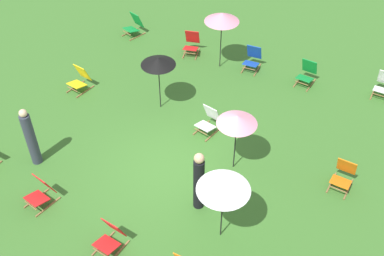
{
  "coord_description": "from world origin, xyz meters",
  "views": [
    {
      "loc": [
        4.4,
        -7.36,
        9.1
      ],
      "look_at": [
        0.0,
        1.2,
        0.5
      ],
      "focal_mm": 44.34,
      "sensor_mm": 36.0,
      "label": 1
    }
  ],
  "objects_px": {
    "person_1": "(199,181)",
    "umbrella_2": "(237,120)",
    "deckchair_2": "(134,25)",
    "deckchair_7": "(80,79)",
    "person_0": "(31,138)",
    "deckchair_4": "(343,175)",
    "umbrella_0": "(222,17)",
    "umbrella_3": "(158,61)",
    "deckchair_6": "(384,85)",
    "deckchair_8": "(192,44)",
    "deckchair_10": "(209,121)",
    "deckchair_1": "(41,192)",
    "umbrella_1": "(224,186)",
    "deckchair_11": "(111,237)",
    "deckchair_3": "(252,59)"
  },
  "relations": [
    {
      "from": "person_1",
      "to": "umbrella_2",
      "type": "bearing_deg",
      "value": -175.63
    },
    {
      "from": "deckchair_2",
      "to": "deckchair_7",
      "type": "bearing_deg",
      "value": -67.86
    },
    {
      "from": "person_0",
      "to": "deckchair_4",
      "type": "bearing_deg",
      "value": 118.39
    },
    {
      "from": "deckchair_2",
      "to": "umbrella_0",
      "type": "xyz_separation_m",
      "value": [
        3.67,
        -0.45,
        1.47
      ]
    },
    {
      "from": "deckchair_4",
      "to": "deckchair_7",
      "type": "xyz_separation_m",
      "value": [
        -8.33,
        0.27,
        0.0
      ]
    },
    {
      "from": "deckchair_4",
      "to": "umbrella_3",
      "type": "xyz_separation_m",
      "value": [
        -5.64,
        0.65,
        1.27
      ]
    },
    {
      "from": "umbrella_3",
      "to": "person_0",
      "type": "relative_size",
      "value": 0.99
    },
    {
      "from": "deckchair_4",
      "to": "umbrella_3",
      "type": "bearing_deg",
      "value": 176.76
    },
    {
      "from": "deckchair_6",
      "to": "deckchair_8",
      "type": "relative_size",
      "value": 0.97
    },
    {
      "from": "deckchair_7",
      "to": "person_1",
      "type": "relative_size",
      "value": 0.48
    },
    {
      "from": "deckchair_6",
      "to": "deckchair_10",
      "type": "xyz_separation_m",
      "value": [
        -4.06,
        -3.99,
        0.0
      ]
    },
    {
      "from": "umbrella_2",
      "to": "person_1",
      "type": "xyz_separation_m",
      "value": [
        -0.24,
        -1.57,
        -0.78
      ]
    },
    {
      "from": "deckchair_6",
      "to": "umbrella_0",
      "type": "relative_size",
      "value": 0.42
    },
    {
      "from": "person_0",
      "to": "umbrella_3",
      "type": "bearing_deg",
      "value": 160.58
    },
    {
      "from": "deckchair_8",
      "to": "person_1",
      "type": "relative_size",
      "value": 0.49
    },
    {
      "from": "deckchair_8",
      "to": "umbrella_0",
      "type": "xyz_separation_m",
      "value": [
        1.23,
        -0.31,
        1.47
      ]
    },
    {
      "from": "deckchair_1",
      "to": "umbrella_1",
      "type": "height_order",
      "value": "umbrella_1"
    },
    {
      "from": "umbrella_0",
      "to": "umbrella_2",
      "type": "height_order",
      "value": "umbrella_0"
    },
    {
      "from": "umbrella_2",
      "to": "person_1",
      "type": "height_order",
      "value": "umbrella_2"
    },
    {
      "from": "deckchair_11",
      "to": "umbrella_3",
      "type": "distance_m",
      "value": 5.22
    },
    {
      "from": "deckchair_8",
      "to": "umbrella_0",
      "type": "relative_size",
      "value": 0.43
    },
    {
      "from": "deckchair_10",
      "to": "umbrella_1",
      "type": "distance_m",
      "value": 3.81
    },
    {
      "from": "deckchair_1",
      "to": "umbrella_0",
      "type": "distance_m",
      "value": 7.57
    },
    {
      "from": "deckchair_1",
      "to": "person_1",
      "type": "relative_size",
      "value": 0.48
    },
    {
      "from": "deckchair_3",
      "to": "deckchair_10",
      "type": "xyz_separation_m",
      "value": [
        0.07,
        -3.48,
        0.0
      ]
    },
    {
      "from": "deckchair_8",
      "to": "deckchair_4",
      "type": "bearing_deg",
      "value": -46.39
    },
    {
      "from": "deckchair_2",
      "to": "person_1",
      "type": "height_order",
      "value": "person_1"
    },
    {
      "from": "deckchair_1",
      "to": "deckchair_10",
      "type": "xyz_separation_m",
      "value": [
        2.45,
        4.2,
        0.0
      ]
    },
    {
      "from": "deckchair_6",
      "to": "deckchair_8",
      "type": "bearing_deg",
      "value": -173.0
    },
    {
      "from": "deckchair_11",
      "to": "umbrella_3",
      "type": "xyz_separation_m",
      "value": [
        -1.54,
        4.82,
        1.27
      ]
    },
    {
      "from": "deckchair_4",
      "to": "deckchair_2",
      "type": "bearing_deg",
      "value": 159.05
    },
    {
      "from": "umbrella_1",
      "to": "deckchair_6",
      "type": "bearing_deg",
      "value": 72.28
    },
    {
      "from": "umbrella_0",
      "to": "deckchair_1",
      "type": "bearing_deg",
      "value": -100.73
    },
    {
      "from": "umbrella_0",
      "to": "deckchair_6",
      "type": "bearing_deg",
      "value": 9.92
    },
    {
      "from": "deckchair_7",
      "to": "umbrella_3",
      "type": "height_order",
      "value": "umbrella_3"
    },
    {
      "from": "deckchair_8",
      "to": "umbrella_1",
      "type": "relative_size",
      "value": 0.48
    },
    {
      "from": "deckchair_7",
      "to": "umbrella_0",
      "type": "relative_size",
      "value": 0.42
    },
    {
      "from": "deckchair_4",
      "to": "umbrella_2",
      "type": "relative_size",
      "value": 0.47
    },
    {
      "from": "deckchair_6",
      "to": "umbrella_0",
      "type": "height_order",
      "value": "umbrella_0"
    },
    {
      "from": "deckchair_2",
      "to": "person_1",
      "type": "bearing_deg",
      "value": -29.46
    },
    {
      "from": "umbrella_0",
      "to": "umbrella_3",
      "type": "distance_m",
      "value": 2.87
    },
    {
      "from": "umbrella_1",
      "to": "umbrella_0",
      "type": "bearing_deg",
      "value": 114.86
    },
    {
      "from": "umbrella_0",
      "to": "umbrella_2",
      "type": "distance_m",
      "value": 4.67
    },
    {
      "from": "umbrella_1",
      "to": "umbrella_2",
      "type": "height_order",
      "value": "umbrella_1"
    },
    {
      "from": "person_0",
      "to": "person_1",
      "type": "bearing_deg",
      "value": 105.38
    },
    {
      "from": "umbrella_0",
      "to": "umbrella_3",
      "type": "relative_size",
      "value": 1.13
    },
    {
      "from": "person_0",
      "to": "deckchair_7",
      "type": "bearing_deg",
      "value": -156.42
    },
    {
      "from": "deckchair_4",
      "to": "person_1",
      "type": "distance_m",
      "value": 3.7
    },
    {
      "from": "umbrella_1",
      "to": "deckchair_7",
      "type": "bearing_deg",
      "value": 154.08
    },
    {
      "from": "deckchair_8",
      "to": "deckchair_10",
      "type": "bearing_deg",
      "value": -71.16
    }
  ]
}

